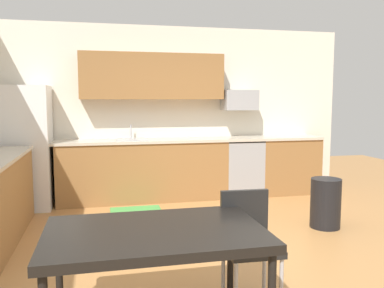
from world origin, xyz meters
TOP-DOWN VIEW (x-y plane):
  - ground_plane at (0.00, 0.00)m, footprint 12.00×12.00m
  - wall_back at (0.00, 2.65)m, footprint 5.80×0.10m
  - cabinet_run_back at (-0.47, 2.30)m, footprint 2.56×0.60m
  - cabinet_run_back_right at (1.90, 2.30)m, footprint 0.99×0.60m
  - countertop_back at (0.00, 2.30)m, footprint 4.80×0.64m
  - upper_cabinets_back at (-0.30, 2.43)m, footprint 2.20×0.34m
  - refrigerator at (-2.18, 2.22)m, footprint 0.76×0.70m
  - oven_range at (1.11, 2.30)m, footprint 0.60×0.60m
  - microwave at (1.11, 2.40)m, footprint 0.54×0.36m
  - sink_basin at (-0.64, 2.30)m, footprint 0.48×0.40m
  - sink_faucet at (-0.64, 2.48)m, footprint 0.02×0.02m
  - dining_table at (-0.78, -1.35)m, footprint 1.40×0.90m
  - chair_near_table at (-0.02, -1.05)m, footprint 0.41×0.41m
  - trash_bin at (1.54, 0.46)m, footprint 0.36×0.36m
  - floor_mat at (-0.65, 1.65)m, footprint 0.70×0.50m

SIDE VIEW (x-z plane):
  - ground_plane at x=0.00m, z-range 0.00..0.00m
  - floor_mat at x=-0.65m, z-range 0.00..0.01m
  - trash_bin at x=1.54m, z-range 0.00..0.60m
  - cabinet_run_back at x=-0.47m, z-range 0.00..0.90m
  - cabinet_run_back_right at x=1.90m, z-range 0.00..0.90m
  - oven_range at x=1.11m, z-range 0.00..0.91m
  - chair_near_table at x=-0.02m, z-range 0.08..0.93m
  - dining_table at x=-0.78m, z-range 0.30..1.03m
  - refrigerator at x=-2.18m, z-range 0.00..1.74m
  - sink_basin at x=-0.64m, z-range 0.81..0.95m
  - countertop_back at x=0.00m, z-range 0.90..0.94m
  - sink_faucet at x=-0.64m, z-range 0.92..1.16m
  - wall_back at x=0.00m, z-range 0.00..2.70m
  - microwave at x=1.11m, z-range 1.38..1.70m
  - upper_cabinets_back at x=-0.30m, z-range 1.55..2.25m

